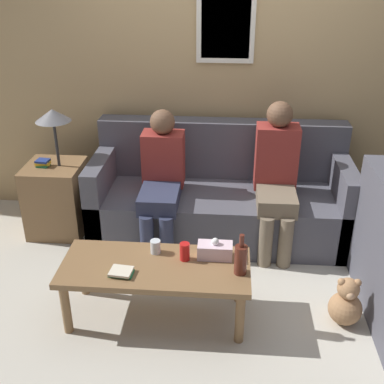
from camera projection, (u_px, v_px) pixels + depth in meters
The scene contains 13 objects.
ground_plane at pixel (217, 263), 3.86m from camera, with size 16.00×16.00×0.00m, color beige.
wall_back at pixel (224, 73), 4.13m from camera, with size 9.00×0.08×2.60m.
couch_main at pixel (220, 198), 4.17m from camera, with size 2.15×0.85×0.94m.
coffee_table at pixel (156, 272), 3.15m from camera, with size 1.23×0.52×0.42m.
side_table_with_lamp at pixel (57, 194), 4.17m from camera, with size 0.47×0.47×1.11m.
wine_bottle at pixel (241, 259), 3.00m from camera, with size 0.08×0.08×0.28m.
drinking_glass at pixel (155, 247), 3.23m from camera, with size 0.07×0.07×0.09m.
book_stack at pixel (121, 272), 3.02m from camera, with size 0.16×0.13×0.03m.
soda_can at pixel (185, 252), 3.15m from camera, with size 0.07×0.07×0.12m.
tissue_box at pixel (215, 250), 3.18m from camera, with size 0.23×0.12×0.15m.
person_left at pixel (162, 176), 3.90m from camera, with size 0.34×0.66×1.12m.
person_right at pixel (276, 173), 3.85m from camera, with size 0.34×0.62×1.20m.
teddy_bear at pixel (346, 304), 3.18m from camera, with size 0.22×0.22×0.35m.
Camera 1 is at (0.05, -3.21, 2.23)m, focal length 45.00 mm.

